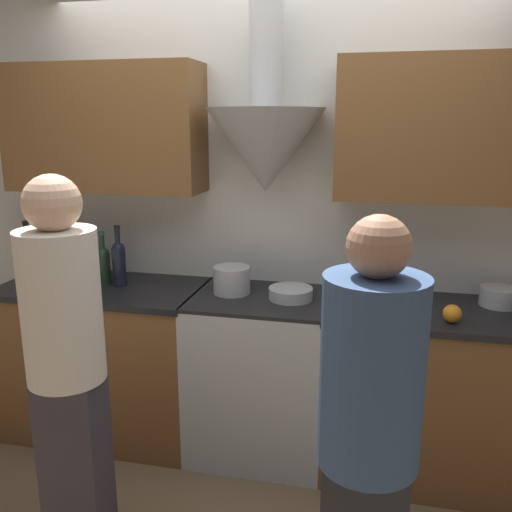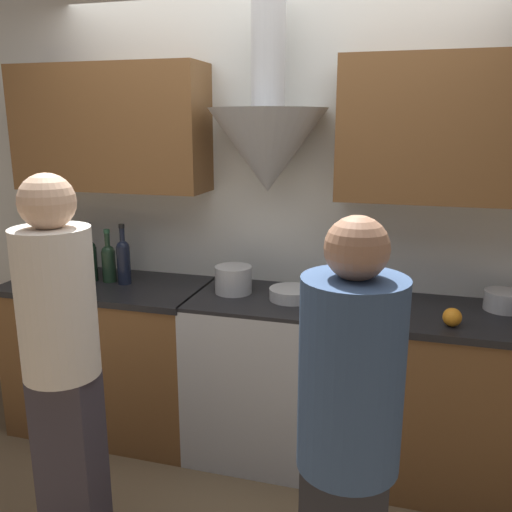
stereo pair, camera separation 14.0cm
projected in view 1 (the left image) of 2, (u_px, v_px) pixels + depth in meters
name	position (u px, v px, depth m)	size (l,w,h in m)	color
ground_plane	(246.00, 483.00, 2.83)	(12.00, 12.00, 0.00)	brown
wall_back	(271.00, 189.00, 3.04)	(8.40, 0.63, 2.60)	silver
counter_left	(107.00, 359.00, 3.23)	(1.16, 0.62, 0.92)	brown
counter_right	(438.00, 393.00, 2.83)	(1.19, 0.62, 0.92)	brown
stove_range	(260.00, 374.00, 3.03)	(0.74, 0.60, 0.92)	#B7BABC
wine_bottle_0	(29.00, 255.00, 3.23)	(0.08, 0.08, 0.35)	black
wine_bottle_1	(44.00, 257.00, 3.20)	(0.08, 0.08, 0.35)	black
wine_bottle_2	(60.00, 259.00, 3.19)	(0.07, 0.07, 0.32)	black
wine_bottle_3	(72.00, 262.00, 3.15)	(0.07, 0.07, 0.31)	black
wine_bottle_4	(84.00, 260.00, 3.13)	(0.08, 0.08, 0.35)	black
wine_bottle_5	(103.00, 263.00, 3.12)	(0.08, 0.08, 0.31)	black
wine_bottle_6	(119.00, 261.00, 3.08)	(0.08, 0.08, 0.35)	black
stock_pot	(232.00, 280.00, 2.97)	(0.20, 0.20, 0.15)	#B7BABC
mixing_bowl	(291.00, 293.00, 2.88)	(0.23, 0.23, 0.06)	#B7BABC
orange_fruit	(452.00, 314.00, 2.54)	(0.09, 0.09, 0.09)	orange
saucepan	(499.00, 297.00, 2.77)	(0.19, 0.19, 0.10)	#B7BABC
person_foreground_left	(66.00, 356.00, 2.17)	(0.31, 0.31, 1.65)	#38333D
person_foreground_right	(368.00, 444.00, 1.65)	(0.31, 0.31, 1.59)	#28282D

